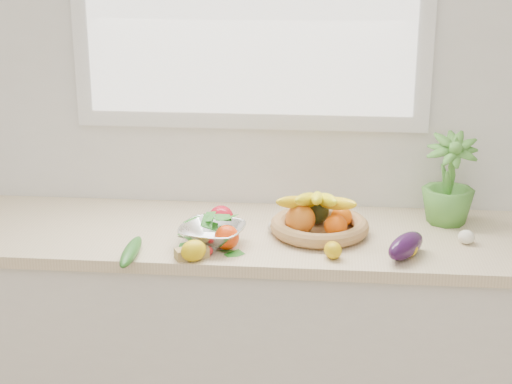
# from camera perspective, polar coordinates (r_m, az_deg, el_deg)

# --- Properties ---
(back_wall) EXTENTS (4.50, 0.02, 2.70)m
(back_wall) POSITION_cam_1_polar(r_m,az_deg,el_deg) (2.91, -0.38, 7.62)
(back_wall) COLOR white
(back_wall) RESTS_ON ground
(counter_cabinet) EXTENTS (2.20, 0.58, 0.86)m
(counter_cabinet) POSITION_cam_1_polar(r_m,az_deg,el_deg) (2.94, -0.95, -11.41)
(counter_cabinet) COLOR silver
(counter_cabinet) RESTS_ON ground
(countertop) EXTENTS (2.24, 0.62, 0.04)m
(countertop) POSITION_cam_1_polar(r_m,az_deg,el_deg) (2.75, -1.00, -3.21)
(countertop) COLOR beige
(countertop) RESTS_ON counter_cabinet
(orange_loose) EXTENTS (0.11, 0.11, 0.08)m
(orange_loose) POSITION_cam_1_polar(r_m,az_deg,el_deg) (2.57, -2.15, -3.31)
(orange_loose) COLOR #E83807
(orange_loose) RESTS_ON countertop
(lemon_a) EXTENTS (0.08, 0.09, 0.06)m
(lemon_a) POSITION_cam_1_polar(r_m,az_deg,el_deg) (2.51, 5.62, -4.23)
(lemon_a) COLOR gold
(lemon_a) RESTS_ON countertop
(lemon_b) EXTENTS (0.11, 0.11, 0.07)m
(lemon_b) POSITION_cam_1_polar(r_m,az_deg,el_deg) (2.49, -4.57, -4.27)
(lemon_b) COLOR yellow
(lemon_b) RESTS_ON countertop
(lemon_c) EXTENTS (0.09, 0.10, 0.07)m
(lemon_c) POSITION_cam_1_polar(r_m,az_deg,el_deg) (2.56, 10.94, -3.90)
(lemon_c) COLOR gold
(lemon_c) RESTS_ON countertop
(apple) EXTENTS (0.09, 0.09, 0.09)m
(apple) POSITION_cam_1_polar(r_m,az_deg,el_deg) (2.74, -2.56, -1.89)
(apple) COLOR red
(apple) RESTS_ON countertop
(ginger) EXTENTS (0.11, 0.09, 0.03)m
(ginger) POSITION_cam_1_polar(r_m,az_deg,el_deg) (2.51, -4.69, -4.44)
(ginger) COLOR tan
(ginger) RESTS_ON countertop
(garlic_a) EXTENTS (0.07, 0.07, 0.04)m
(garlic_a) POSITION_cam_1_polar(r_m,az_deg,el_deg) (2.71, 1.40, -2.55)
(garlic_a) COLOR silver
(garlic_a) RESTS_ON countertop
(garlic_b) EXTENTS (0.07, 0.07, 0.05)m
(garlic_b) POSITION_cam_1_polar(r_m,az_deg,el_deg) (2.71, 15.05, -3.18)
(garlic_b) COLOR white
(garlic_b) RESTS_ON countertop
(garlic_c) EXTENTS (0.07, 0.07, 0.04)m
(garlic_c) POSITION_cam_1_polar(r_m,az_deg,el_deg) (2.63, 2.93, -3.27)
(garlic_c) COLOR white
(garlic_c) RESTS_ON countertop
(eggplant) EXTENTS (0.16, 0.21, 0.08)m
(eggplant) POSITION_cam_1_polar(r_m,az_deg,el_deg) (2.55, 10.84, -3.86)
(eggplant) COLOR #2C0E36
(eggplant) RESTS_ON countertop
(cucumber) EXTENTS (0.05, 0.25, 0.05)m
(cucumber) POSITION_cam_1_polar(r_m,az_deg,el_deg) (2.53, -9.08, -4.31)
(cucumber) COLOR #1B5619
(cucumber) RESTS_ON countertop
(radish) EXTENTS (0.04, 0.04, 0.03)m
(radish) POSITION_cam_1_polar(r_m,az_deg,el_deg) (2.53, -3.48, -4.30)
(radish) COLOR red
(radish) RESTS_ON countertop
(potted_herb) EXTENTS (0.19, 0.19, 0.33)m
(potted_herb) POSITION_cam_1_polar(r_m,az_deg,el_deg) (2.85, 13.86, 0.86)
(potted_herb) COLOR #4D9335
(potted_herb) RESTS_ON countertop
(fruit_basket) EXTENTS (0.35, 0.35, 0.18)m
(fruit_basket) POSITION_cam_1_polar(r_m,az_deg,el_deg) (2.70, 4.57, -2.05)
(fruit_basket) COLOR #AF824D
(fruit_basket) RESTS_ON countertop
(colander_with_spinach) EXTENTS (0.25, 0.25, 0.12)m
(colander_with_spinach) POSITION_cam_1_polar(r_m,az_deg,el_deg) (2.60, -3.20, -2.68)
(colander_with_spinach) COLOR white
(colander_with_spinach) RESTS_ON countertop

